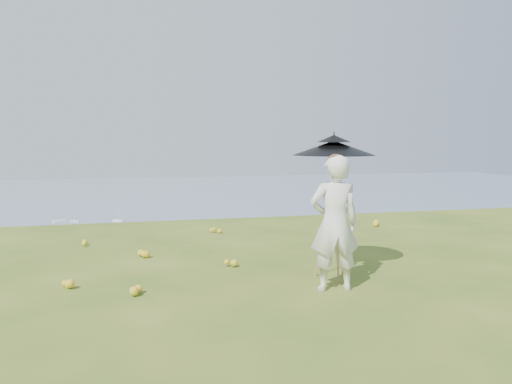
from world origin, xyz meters
name	(u,v)px	position (x,y,z in m)	size (l,w,h in m)	color
ground	(444,298)	(0.00, 0.00, 0.00)	(14.00, 14.00, 0.00)	#375E1B
shoreline_tier	(164,369)	(0.00, 75.00, -36.00)	(170.00, 28.00, 8.00)	gray
bay_water	(145,213)	(0.00, 240.00, -34.00)	(700.00, 700.00, 0.00)	#7488A6
slope_trees	(187,342)	(0.00, 35.00, -15.00)	(110.00, 50.00, 6.00)	#174D17
harbor_town	(163,331)	(0.00, 75.00, -29.50)	(110.00, 22.00, 5.00)	silver
moored_boats	(110,248)	(-12.50, 161.00, -33.65)	(140.00, 140.00, 0.70)	silver
wildflowers	(433,288)	(0.00, 0.25, 0.06)	(10.00, 10.50, 0.12)	gold
painter	(334,223)	(-1.26, 0.66, 0.92)	(0.67, 0.44, 1.83)	silver
field_easel	(333,230)	(-1.04, 1.23, 0.71)	(0.54, 0.54, 1.42)	#8B5E3A
sun_umbrella	(333,166)	(-1.04, 1.26, 1.66)	(1.20, 1.20, 0.97)	black
painter_cap	(335,159)	(-1.26, 0.66, 1.78)	(0.22, 0.26, 0.10)	#D97785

